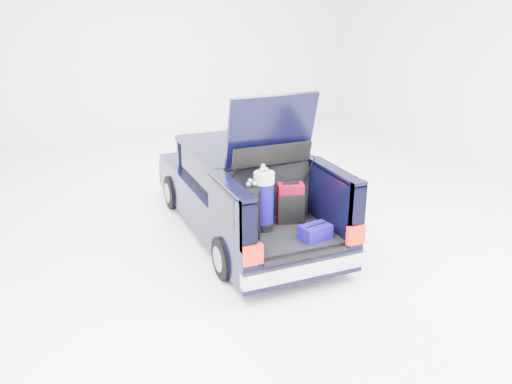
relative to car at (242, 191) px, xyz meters
name	(u,v)px	position (x,y,z in m)	size (l,w,h in m)	color
ground	(244,231)	(0.00, -0.11, -0.67)	(14.00, 14.00, 0.00)	white
car	(242,191)	(0.00, 0.00, 0.00)	(1.87, 4.65, 2.47)	black
red_suitcase	(290,203)	(0.25, -1.28, 0.22)	(0.42, 0.34, 0.61)	#640316
black_golf_bag	(252,214)	(-0.50, -1.64, 0.31)	(0.35, 0.40, 0.86)	black
blue_golf_bag	(264,200)	(-0.20, -1.37, 0.36)	(0.31, 0.31, 0.95)	black
blue_duffel	(315,232)	(0.32, -1.93, 0.03)	(0.45, 0.33, 0.22)	#0F046B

